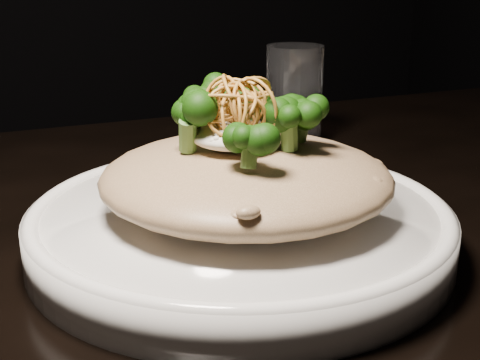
% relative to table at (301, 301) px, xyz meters
% --- Properties ---
extents(table, '(1.10, 0.80, 0.75)m').
position_rel_table_xyz_m(table, '(0.00, 0.00, 0.00)').
color(table, black).
rests_on(table, ground).
extents(plate, '(0.32, 0.32, 0.03)m').
position_rel_table_xyz_m(plate, '(-0.08, -0.04, 0.10)').
color(plate, white).
rests_on(plate, table).
extents(risotto, '(0.22, 0.22, 0.05)m').
position_rel_table_xyz_m(risotto, '(-0.07, -0.04, 0.14)').
color(risotto, brown).
rests_on(risotto, plate).
extents(broccoli, '(0.14, 0.14, 0.05)m').
position_rel_table_xyz_m(broccoli, '(-0.07, -0.04, 0.19)').
color(broccoli, black).
rests_on(broccoli, risotto).
extents(cheese, '(0.06, 0.06, 0.02)m').
position_rel_table_xyz_m(cheese, '(-0.08, -0.04, 0.17)').
color(cheese, white).
rests_on(cheese, risotto).
extents(shallots, '(0.06, 0.06, 0.04)m').
position_rel_table_xyz_m(shallots, '(-0.08, -0.04, 0.20)').
color(shallots, '#934F1F').
rests_on(shallots, cheese).
extents(drinking_glass, '(0.07, 0.07, 0.12)m').
position_rel_table_xyz_m(drinking_glass, '(0.10, 0.21, 0.14)').
color(drinking_glass, silver).
rests_on(drinking_glass, table).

